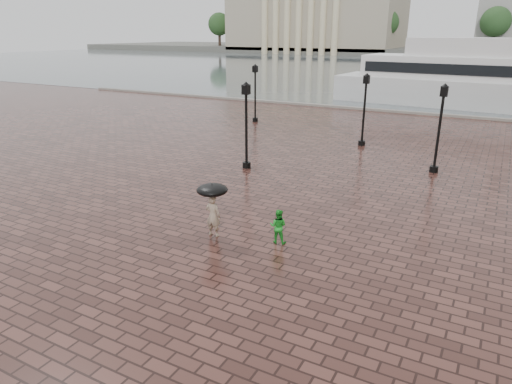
{
  "coord_description": "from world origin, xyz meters",
  "views": [
    {
      "loc": [
        5.72,
        -10.55,
        6.94
      ],
      "look_at": [
        -1.77,
        3.26,
        1.4
      ],
      "focal_mm": 32.0,
      "sensor_mm": 36.0,
      "label": 1
    }
  ],
  "objects_px": {
    "street_lamps": "(369,111)",
    "child_pedestrian": "(278,226)",
    "adult_pedestrian": "(213,216)",
    "ferry_near": "(476,79)"
  },
  "relations": [
    {
      "from": "street_lamps",
      "to": "child_pedestrian",
      "type": "xyz_separation_m",
      "value": [
        1.13,
        -15.13,
        -1.71
      ]
    },
    {
      "from": "adult_pedestrian",
      "to": "ferry_near",
      "type": "bearing_deg",
      "value": -103.14
    },
    {
      "from": "child_pedestrian",
      "to": "adult_pedestrian",
      "type": "bearing_deg",
      "value": 3.43
    },
    {
      "from": "street_lamps",
      "to": "child_pedestrian",
      "type": "height_order",
      "value": "street_lamps"
    },
    {
      "from": "adult_pedestrian",
      "to": "child_pedestrian",
      "type": "height_order",
      "value": "adult_pedestrian"
    },
    {
      "from": "adult_pedestrian",
      "to": "ferry_near",
      "type": "distance_m",
      "value": 37.56
    },
    {
      "from": "ferry_near",
      "to": "street_lamps",
      "type": "bearing_deg",
      "value": -97.01
    },
    {
      "from": "adult_pedestrian",
      "to": "child_pedestrian",
      "type": "bearing_deg",
      "value": -169.72
    },
    {
      "from": "street_lamps",
      "to": "adult_pedestrian",
      "type": "xyz_separation_m",
      "value": [
        -1.15,
        -15.72,
        -1.56
      ]
    },
    {
      "from": "street_lamps",
      "to": "child_pedestrian",
      "type": "relative_size",
      "value": 17.55
    }
  ]
}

